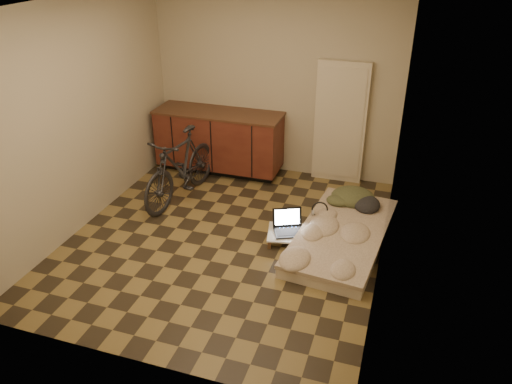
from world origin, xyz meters
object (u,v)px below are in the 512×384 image
(lap_desk, at_px, (297,234))
(futon, at_px, (342,236))
(bicycle, at_px, (180,163))
(laptop, at_px, (288,227))

(lap_desk, bearing_deg, futon, 4.03)
(futon, bearing_deg, bicycle, 176.05)
(lap_desk, distance_m, laptop, 0.13)
(bicycle, relative_size, futon, 0.80)
(lap_desk, bearing_deg, bicycle, 150.98)
(laptop, bearing_deg, futon, -13.56)
(lap_desk, xyz_separation_m, laptop, (-0.11, 0.01, 0.06))
(bicycle, xyz_separation_m, laptop, (1.59, -0.52, -0.36))
(bicycle, bearing_deg, futon, -1.36)
(laptop, bearing_deg, bicycle, 136.82)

